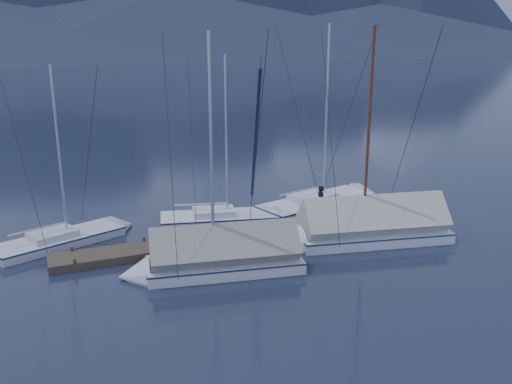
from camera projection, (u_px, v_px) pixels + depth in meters
ground at (274, 253)px, 23.13m from camera, size 1000.00×1000.00×0.00m
dock at (256, 236)px, 24.87m from camera, size 18.00×1.50×0.54m
mooring_posts at (246, 232)px, 24.62m from camera, size 15.12×1.52×0.35m
sailboat_open_left at (77, 237)px, 24.60m from camera, size 6.71×4.04×8.59m
sailboat_open_mid at (237, 219)px, 27.10m from camera, size 7.03×3.44×8.96m
sailboat_open_right at (330, 201)px, 29.85m from camera, size 8.29×4.24×10.56m
sailboat_covered_near at (360, 230)px, 24.37m from camera, size 8.34×4.00×10.42m
sailboat_covered_far at (210, 260)px, 21.14m from camera, size 7.41×3.44×10.02m
person at (321, 202)px, 26.32m from camera, size 0.46×0.65×1.67m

